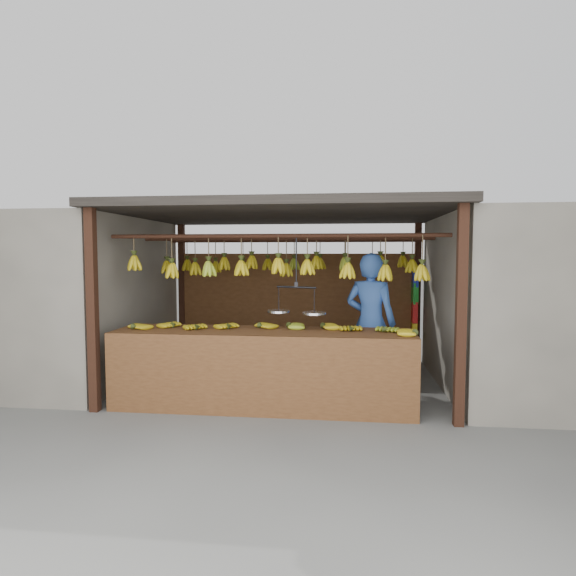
# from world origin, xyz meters

# --- Properties ---
(ground) EXTENTS (80.00, 80.00, 0.00)m
(ground) POSITION_xyz_m (0.00, 0.00, 0.00)
(ground) COLOR #5B5B57
(stall) EXTENTS (4.30, 3.30, 2.40)m
(stall) POSITION_xyz_m (0.00, 0.33, 1.97)
(stall) COLOR black
(stall) RESTS_ON ground
(neighbor_left) EXTENTS (3.00, 3.00, 2.30)m
(neighbor_left) POSITION_xyz_m (-3.60, 0.00, 1.15)
(neighbor_left) COLOR slate
(neighbor_left) RESTS_ON ground
(neighbor_right) EXTENTS (3.00, 3.00, 2.30)m
(neighbor_right) POSITION_xyz_m (3.60, 0.00, 1.15)
(neighbor_right) COLOR slate
(neighbor_right) RESTS_ON ground
(counter) EXTENTS (3.57, 0.79, 0.96)m
(counter) POSITION_xyz_m (-0.12, -1.23, 0.71)
(counter) COLOR brown
(counter) RESTS_ON ground
(hanging_bananas) EXTENTS (3.60, 2.24, 0.39)m
(hanging_bananas) POSITION_xyz_m (-0.00, 0.00, 1.63)
(hanging_bananas) COLOR #B39913
(hanging_bananas) RESTS_ON ground
(balance_scale) EXTENTS (0.70, 0.40, 0.91)m
(balance_scale) POSITION_xyz_m (0.25, -1.00, 1.16)
(balance_scale) COLOR black
(balance_scale) RESTS_ON ground
(vendor) EXTENTS (0.77, 0.64, 1.80)m
(vendor) POSITION_xyz_m (1.15, -0.34, 0.90)
(vendor) COLOR #3359A5
(vendor) RESTS_ON ground
(bag_bundles) EXTENTS (0.08, 0.26, 1.26)m
(bag_bundles) POSITION_xyz_m (1.94, 1.35, 0.99)
(bag_bundles) COLOR #1426BF
(bag_bundles) RESTS_ON ground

